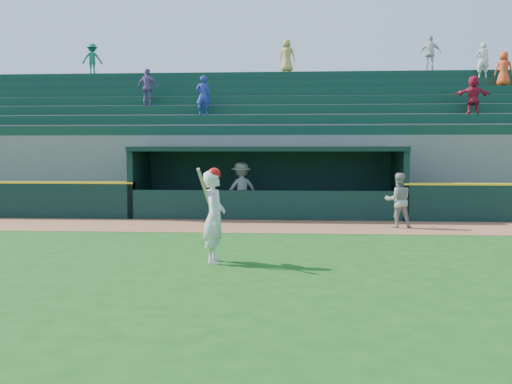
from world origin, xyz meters
TOP-DOWN VIEW (x-y plane):
  - ground at (0.00, 0.00)m, footprint 120.00×120.00m
  - warning_track at (0.00, 4.90)m, footprint 40.00×3.00m
  - dugout_player_front at (4.07, 4.90)m, footprint 0.85×0.69m
  - dugout_player_inside at (-0.93, 7.52)m, footprint 1.43×1.16m
  - dugout at (0.00, 8.00)m, footprint 9.40×2.80m
  - stands at (0.03, 12.57)m, footprint 34.50×6.25m
  - batter_at_plate at (-0.70, -0.82)m, footprint 0.53×0.82m

SIDE VIEW (x-z plane):
  - ground at x=0.00m, z-range 0.00..0.00m
  - warning_track at x=0.00m, z-range 0.00..0.01m
  - dugout_player_front at x=4.07m, z-range 0.00..1.66m
  - dugout_player_inside at x=-0.93m, z-range 0.00..1.92m
  - batter_at_plate at x=-0.70m, z-range -0.01..1.98m
  - dugout at x=0.00m, z-range 0.13..2.59m
  - stands at x=0.03m, z-range -1.40..6.19m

